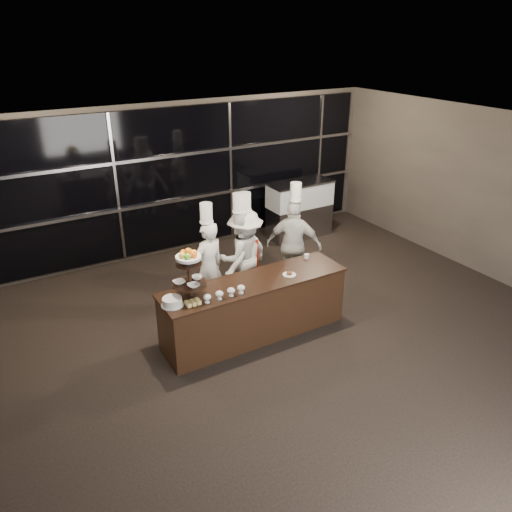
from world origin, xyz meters
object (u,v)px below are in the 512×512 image
buffet_counter (255,308)px  display_stand (189,271)px  chef_b (239,256)px  chef_c (245,255)px  chef_d (294,244)px  layer_cake (172,302)px  display_case (299,206)px  chef_a (209,266)px

buffet_counter → display_stand: 1.33m
chef_b → chef_c: bearing=-2.7°
chef_d → display_stand: bearing=-157.9°
display_stand → layer_cake: display_stand is taller
chef_d → buffet_counter: bearing=-144.7°
buffet_counter → layer_cake: (-1.29, -0.05, 0.51)m
chef_d → layer_cake: bearing=-159.1°
chef_b → buffet_counter: bearing=-107.2°
chef_b → chef_d: (1.02, -0.11, 0.03)m
buffet_counter → display_case: size_ratio=2.01×
display_case → display_stand: bearing=-142.8°
display_stand → chef_c: chef_c is taller
layer_cake → chef_a: 1.44m
buffet_counter → display_stand: (-1.00, -0.00, 0.87)m
chef_a → chef_b: bearing=8.8°
display_case → chef_d: (-1.48, -1.94, 0.15)m
buffet_counter → display_stand: bearing=-180.0°
layer_cake → chef_b: 1.97m
layer_cake → chef_c: (1.73, 1.11, -0.17)m
chef_b → chef_d: bearing=-6.2°
layer_cake → chef_c: bearing=32.7°
chef_b → chef_c: 0.11m
display_stand → chef_d: 2.58m
buffet_counter → chef_d: 1.69m
buffet_counter → chef_a: 1.07m
buffet_counter → chef_b: (0.33, 1.06, 0.35)m
display_stand → chef_c: 1.86m
display_stand → chef_a: chef_a is taller
chef_d → display_case: bearing=52.8°
layer_cake → chef_b: size_ratio=0.16×
chef_a → chef_c: (0.72, 0.09, -0.01)m
buffet_counter → chef_c: 1.19m
chef_c → buffet_counter: bearing=-112.6°
chef_a → chef_d: chef_d is taller
buffet_counter → layer_cake: size_ratio=9.47×
buffet_counter → layer_cake: bearing=-177.8°
chef_a → chef_b: size_ratio=0.98×
buffet_counter → display_case: bearing=45.7°
layer_cake → display_case: 5.06m
display_stand → layer_cake: 0.47m
buffet_counter → display_stand: size_ratio=3.81×
display_stand → display_case: 4.84m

